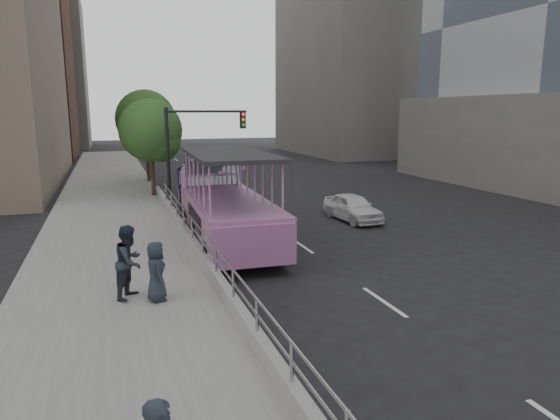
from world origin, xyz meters
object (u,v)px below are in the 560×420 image
object	(u,v)px
parking_sign	(180,191)
street_tree_far	(147,122)
car	(353,207)
pedestrian_far	(156,271)
duck_boat	(222,205)
traffic_signal	(191,142)
pedestrian_mid	(130,261)
street_tree_near	(153,133)

from	to	relation	value
parking_sign	street_tree_far	world-z (taller)	street_tree_far
car	pedestrian_far	distance (m)	12.59
duck_boat	street_tree_far	distance (m)	16.00
parking_sign	traffic_signal	xyz separation A→B (m)	(1.29, 4.74, 1.77)
pedestrian_far	street_tree_far	bearing A→B (deg)	-11.33
duck_boat	parking_sign	bearing A→B (deg)	134.18
pedestrian_mid	parking_sign	distance (m)	8.34
duck_boat	car	xyz separation A→B (m)	(6.42, 1.10, -0.69)
pedestrian_far	car	bearing A→B (deg)	-57.10
street_tree_near	duck_boat	bearing A→B (deg)	-79.77
parking_sign	street_tree_near	distance (m)	8.44
car	pedestrian_mid	world-z (taller)	pedestrian_mid
street_tree_near	pedestrian_mid	bearing A→B (deg)	-97.36
pedestrian_far	parking_sign	world-z (taller)	parking_sign
street_tree_near	pedestrian_far	bearing A→B (deg)	-95.10
street_tree_near	street_tree_far	world-z (taller)	street_tree_far
pedestrian_far	street_tree_near	size ratio (longest dim) A/B	0.27
pedestrian_far	parking_sign	bearing A→B (deg)	-19.01
car	street_tree_far	xyz separation A→B (m)	(-7.96, 14.54, 3.68)
pedestrian_mid	pedestrian_far	world-z (taller)	pedestrian_mid
parking_sign	traffic_signal	distance (m)	5.22
traffic_signal	street_tree_far	world-z (taller)	street_tree_far
street_tree_far	duck_boat	bearing A→B (deg)	-84.38
duck_boat	street_tree_far	size ratio (longest dim) A/B	1.67
car	street_tree_far	size ratio (longest dim) A/B	0.57
parking_sign	street_tree_far	size ratio (longest dim) A/B	0.43
pedestrian_mid	parking_sign	size ratio (longest dim) A/B	0.69
street_tree_near	street_tree_far	size ratio (longest dim) A/B	0.89
pedestrian_mid	street_tree_far	xyz separation A→B (m)	(2.29, 22.15, 3.06)
duck_boat	pedestrian_mid	distance (m)	7.55
car	duck_boat	bearing A→B (deg)	-173.91
pedestrian_far	parking_sign	xyz separation A→B (m)	(1.79, 8.46, 0.66)
pedestrian_mid	street_tree_far	distance (m)	22.47
traffic_signal	parking_sign	bearing A→B (deg)	-105.26
car	pedestrian_mid	bearing A→B (deg)	-147.06
car	parking_sign	size ratio (longest dim) A/B	1.34
traffic_signal	pedestrian_mid	bearing A→B (deg)	-106.15
pedestrian_far	traffic_signal	world-z (taller)	traffic_signal
pedestrian_far	parking_sign	distance (m)	8.67
pedestrian_far	street_tree_near	world-z (taller)	street_tree_near
duck_boat	parking_sign	xyz separation A→B (m)	(-1.44, 1.48, 0.41)
duck_boat	traffic_signal	distance (m)	6.59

